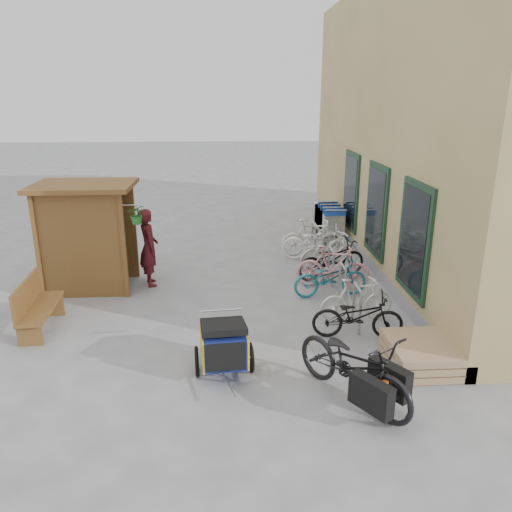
{
  "coord_description": "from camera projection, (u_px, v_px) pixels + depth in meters",
  "views": [
    {
      "loc": [
        -0.1,
        -8.44,
        4.23
      ],
      "look_at": [
        0.5,
        1.5,
        1.0
      ],
      "focal_mm": 35.0,
      "sensor_mm": 36.0,
      "label": 1
    }
  ],
  "objects": [
    {
      "name": "bike_rack",
      "position": [
        331.0,
        262.0,
        11.58
      ],
      "size": [
        0.05,
        5.35,
        0.86
      ],
      "color": "#A5A8AD",
      "rests_on": "ground"
    },
    {
      "name": "pallet_stack",
      "position": [
        420.0,
        354.0,
        8.11
      ],
      "size": [
        1.0,
        1.2,
        0.4
      ],
      "color": "tan",
      "rests_on": "ground"
    },
    {
      "name": "cargo_bike",
      "position": [
        355.0,
        366.0,
        7.1
      ],
      "size": [
        1.78,
        2.17,
        1.11
      ],
      "rotation": [
        0.0,
        0.0,
        0.59
      ],
      "color": "black",
      "rests_on": "ground"
    },
    {
      "name": "bike_2",
      "position": [
        330.0,
        278.0,
        10.86
      ],
      "size": [
        1.7,
        0.78,
        0.86
      ],
      "primitive_type": "imported",
      "rotation": [
        0.0,
        0.0,
        1.7
      ],
      "color": "#217285",
      "rests_on": "ground"
    },
    {
      "name": "bench",
      "position": [
        36.0,
        305.0,
        9.26
      ],
      "size": [
        0.57,
        1.6,
        1.0
      ],
      "rotation": [
        0.0,
        0.0,
        0.06
      ],
      "color": "brown",
      "rests_on": "ground"
    },
    {
      "name": "bike_5",
      "position": [
        330.0,
        252.0,
        12.39
      ],
      "size": [
        1.75,
        0.98,
        1.01
      ],
      "primitive_type": "imported",
      "rotation": [
        0.0,
        0.0,
        1.89
      ],
      "color": "white",
      "rests_on": "ground"
    },
    {
      "name": "bike_7",
      "position": [
        312.0,
        237.0,
        13.6
      ],
      "size": [
        1.73,
        0.51,
        1.03
      ],
      "primitive_type": "imported",
      "rotation": [
        0.0,
        0.0,
        1.56
      ],
      "color": "white",
      "rests_on": "ground"
    },
    {
      "name": "shopping_carts",
      "position": [
        328.0,
        217.0,
        15.27
      ],
      "size": [
        0.63,
        2.12,
        1.13
      ],
      "color": "silver",
      "rests_on": "ground"
    },
    {
      "name": "ground",
      "position": [
        234.0,
        332.0,
        9.33
      ],
      "size": [
        80.0,
        80.0,
        0.0
      ],
      "primitive_type": "plane",
      "color": "#9C9D9F"
    },
    {
      "name": "bike_4",
      "position": [
        332.0,
        259.0,
        11.96
      ],
      "size": [
        1.89,
        1.18,
        0.94
      ],
      "primitive_type": "imported",
      "rotation": [
        0.0,
        0.0,
        1.91
      ],
      "color": "black",
      "rests_on": "ground"
    },
    {
      "name": "bike_3",
      "position": [
        333.0,
        267.0,
        11.32
      ],
      "size": [
        1.73,
        0.83,
        1.0
      ],
      "primitive_type": "imported",
      "rotation": [
        0.0,
        0.0,
        1.35
      ],
      "color": "pink",
      "rests_on": "ground"
    },
    {
      "name": "bike_1",
      "position": [
        356.0,
        300.0,
        9.66
      ],
      "size": [
        1.52,
        0.61,
        0.89
      ],
      "primitive_type": "imported",
      "rotation": [
        0.0,
        0.0,
        1.7
      ],
      "color": "white",
      "rests_on": "ground"
    },
    {
      "name": "child_trailer",
      "position": [
        224.0,
        344.0,
        7.83
      ],
      "size": [
        0.96,
        1.58,
        0.92
      ],
      "rotation": [
        0.0,
        0.0,
        0.09
      ],
      "color": "navy",
      "rests_on": "ground"
    },
    {
      "name": "bike_0",
      "position": [
        358.0,
        316.0,
        8.99
      ],
      "size": [
        1.69,
        0.75,
        0.86
      ],
      "primitive_type": "imported",
      "rotation": [
        0.0,
        0.0,
        1.46
      ],
      "color": "black",
      "rests_on": "ground"
    },
    {
      "name": "building",
      "position": [
        480.0,
        124.0,
        12.89
      ],
      "size": [
        6.07,
        13.0,
        7.0
      ],
      "color": "tan",
      "rests_on": "ground"
    },
    {
      "name": "bike_6",
      "position": [
        317.0,
        243.0,
        13.25
      ],
      "size": [
        1.93,
        0.98,
        0.97
      ],
      "primitive_type": "imported",
      "rotation": [
        0.0,
        0.0,
        1.38
      ],
      "color": "white",
      "rests_on": "ground"
    },
    {
      "name": "person_kiosk",
      "position": [
        149.0,
        247.0,
        11.4
      ],
      "size": [
        0.6,
        0.75,
        1.8
      ],
      "primitive_type": "imported",
      "rotation": [
        0.0,
        0.0,
        1.87
      ],
      "color": "maroon",
      "rests_on": "ground"
    },
    {
      "name": "kiosk",
      "position": [
        83.0,
        222.0,
        11.01
      ],
      "size": [
        2.49,
        1.65,
        2.4
      ],
      "color": "brown",
      "rests_on": "ground"
    }
  ]
}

